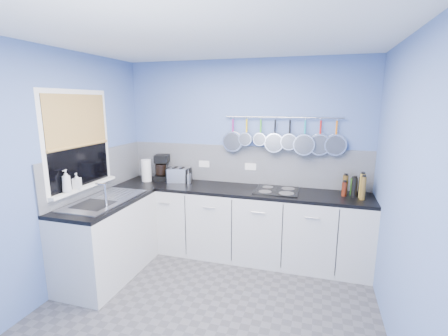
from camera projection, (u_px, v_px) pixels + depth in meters
The scene contains 43 objects.
floor at pixel (207, 311), 3.06m from camera, with size 3.20×3.00×0.02m, color #47474C.
ceiling at pixel (203, 33), 2.54m from camera, with size 3.20×3.00×0.02m, color white.
wall_back at pixel (244, 157), 4.22m from camera, with size 3.20×0.02×2.50m, color #536DAB.
wall_front at pixel (88, 271), 1.39m from camera, with size 3.20×0.02×2.50m, color #536DAB.
wall_left at pixel (57, 174), 3.25m from camera, with size 0.02×3.00×2.50m, color #536DAB.
wall_right at pixel (410, 201), 2.35m from camera, with size 0.02×3.00×2.50m, color #536DAB.
backsplash_back at pixel (243, 165), 4.22m from camera, with size 3.20×0.02×0.50m, color #94969E.
backsplash_left at pixel (98, 171), 3.83m from camera, with size 0.02×1.80×0.50m, color #94969E.
cabinet_run_back at pixel (238, 223), 4.10m from camera, with size 3.20×0.60×0.86m, color beige.
worktop_back at pixel (238, 190), 4.00m from camera, with size 3.20×0.60×0.04m, color black.
cabinet_run_left at pixel (108, 240), 3.61m from camera, with size 0.60×1.20×0.86m, color beige.
worktop_left at pixel (105, 202), 3.52m from camera, with size 0.60×1.20×0.04m, color black.
window_frame at pixel (78, 141), 3.46m from camera, with size 0.01×1.00×1.10m, color white.
window_glass at pixel (79, 141), 3.46m from camera, with size 0.01×0.90×1.00m, color black.
bamboo_blind at pixel (77, 120), 3.41m from camera, with size 0.01×0.90×0.55m, color tan.
window_sill at pixel (85, 187), 3.56m from camera, with size 0.10×0.98×0.03m, color white.
sink_unit at pixel (104, 200), 3.52m from camera, with size 0.50×0.95×0.01m, color silver.
mixer_tap at pixel (106, 195), 3.28m from camera, with size 0.12×0.08×0.26m, color silver, non-canonical shape.
socket_left at pixel (204, 164), 4.36m from camera, with size 0.15×0.01×0.09m, color white.
socket_right at pixel (251, 167), 4.18m from camera, with size 0.15×0.01×0.09m, color white.
pot_rail at pixel (283, 117), 3.91m from camera, with size 0.02×0.02×1.45m, color silver.
soap_bottle_a at pixel (66, 181), 3.27m from camera, with size 0.09×0.09×0.24m, color white.
soap_bottle_b at pixel (77, 181), 3.41m from camera, with size 0.08×0.08×0.17m, color white.
paper_towel at pixel (146, 170), 4.34m from camera, with size 0.13×0.13×0.30m, color white.
coffee_maker at pixel (162, 167), 4.41m from camera, with size 0.20×0.22×0.35m, color black, non-canonical shape.
toaster at pixel (179, 175), 4.31m from camera, with size 0.29×0.17×0.19m, color silver.
canister at pixel (188, 179), 4.24m from camera, with size 0.09×0.09×0.13m, color silver.
hob at pixel (277, 191), 3.88m from camera, with size 0.52×0.46×0.01m, color black.
pan_0 at pixel (233, 134), 4.13m from camera, with size 0.26×0.06×0.45m, color silver, non-canonical shape.
pan_1 at pixel (247, 131), 4.07m from camera, with size 0.17×0.11×0.36m, color silver, non-canonical shape.
pan_2 at pixel (261, 131), 4.02m from camera, with size 0.17×0.09×0.36m, color silver, non-canonical shape.
pan_3 at pixel (275, 135), 3.98m from camera, with size 0.24×0.09×0.43m, color silver, non-canonical shape.
pan_4 at pixel (290, 134), 3.92m from camera, with size 0.21×0.09×0.40m, color silver, non-canonical shape.
pan_5 at pixel (305, 136), 3.88m from camera, with size 0.26×0.11×0.45m, color silver, non-canonical shape.
pan_6 at pixel (320, 137), 3.83m from camera, with size 0.26×0.05×0.45m, color silver, non-canonical shape.
pan_7 at pixel (336, 137), 3.77m from camera, with size 0.25×0.06×0.44m, color silver, non-canonical shape.
condiment_0 at pixel (361, 186), 3.70m from camera, with size 0.07×0.07×0.21m, color black.
condiment_1 at pixel (353, 187), 3.70m from camera, with size 0.06×0.06×0.20m, color #265919.
condiment_2 at pixel (345, 185), 3.74m from camera, with size 0.06×0.06×0.23m, color brown.
condiment_3 at pixel (362, 186), 3.58m from camera, with size 0.06×0.06×0.28m, color olive.
condiment_4 at pixel (354, 187), 3.63m from camera, with size 0.06×0.06×0.22m, color black.
condiment_5 at pixel (344, 189), 3.67m from camera, with size 0.06×0.06×0.16m, color #4C190C.
condiment_6 at pixel (363, 188), 3.51m from camera, with size 0.06×0.06×0.26m, color brown.
Camera 1 is at (0.93, -2.55, 1.98)m, focal length 25.48 mm.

